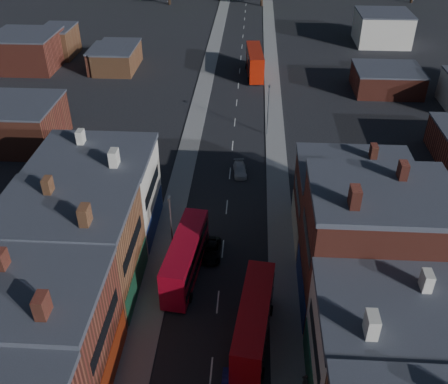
# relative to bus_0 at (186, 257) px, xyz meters

# --- Properties ---
(pavement_west) EXTENTS (3.00, 200.00, 0.12)m
(pavement_west) POSITION_rel_bus_0_xyz_m (-3.00, 22.46, -2.47)
(pavement_west) COLOR gray
(pavement_west) RESTS_ON ground
(pavement_east) EXTENTS (3.00, 200.00, 0.12)m
(pavement_east) POSITION_rel_bus_0_xyz_m (10.00, 22.46, -2.47)
(pavement_east) COLOR gray
(pavement_east) RESTS_ON ground
(lamp_post_2) EXTENTS (0.25, 0.70, 8.12)m
(lamp_post_2) POSITION_rel_bus_0_xyz_m (-1.70, 2.46, 2.17)
(lamp_post_2) COLOR slate
(lamp_post_2) RESTS_ON ground
(lamp_post_3) EXTENTS (0.25, 0.70, 8.12)m
(lamp_post_3) POSITION_rel_bus_0_xyz_m (8.70, 32.46, 2.17)
(lamp_post_3) COLOR slate
(lamp_post_3) RESTS_ON ground
(bus_0) EXTENTS (3.73, 11.07, 4.69)m
(bus_0) POSITION_rel_bus_0_xyz_m (0.00, 0.00, 0.00)
(bus_0) COLOR #A4091E
(bus_0) RESTS_ON ground
(bus_1) EXTENTS (3.78, 11.21, 4.75)m
(bus_1) POSITION_rel_bus_0_xyz_m (6.96, -8.17, 0.03)
(bus_1) COLOR red
(bus_1) RESTS_ON ground
(bus_2) EXTENTS (3.75, 12.18, 5.18)m
(bus_2) POSITION_rel_bus_0_xyz_m (6.49, 58.09, 0.26)
(bus_2) COLOR #9B1706
(bus_2) RESTS_ON ground
(car_2) EXTENTS (2.12, 4.49, 1.24)m
(car_2) POSITION_rel_bus_0_xyz_m (2.30, 3.40, -1.91)
(car_2) COLOR black
(car_2) RESTS_ON ground
(car_3) EXTENTS (2.16, 4.38, 1.22)m
(car_3) POSITION_rel_bus_0_xyz_m (4.85, 20.56, -1.92)
(car_3) COLOR #BCBCBC
(car_3) RESTS_ON ground
(ped_3) EXTENTS (0.85, 1.15, 1.79)m
(ped_3) POSITION_rel_bus_0_xyz_m (11.20, -12.82, -1.52)
(ped_3) COLOR #5F5851
(ped_3) RESTS_ON pavement_east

